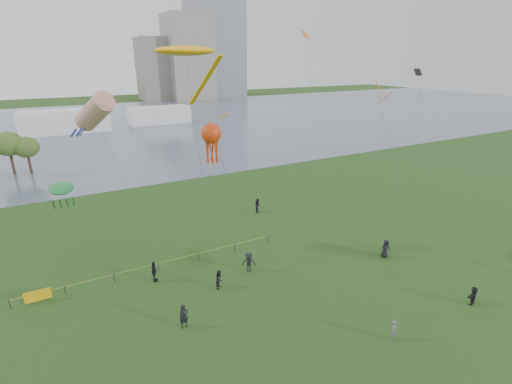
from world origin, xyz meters
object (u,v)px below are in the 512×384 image
kite_stingray (186,51)px  kite_octopus (211,135)px  fence (89,283)px  kite_flyer (394,331)px

kite_stingray → kite_octopus: (2.18, 0.38, -7.46)m
kite_octopus → fence: bearing=164.2°
kite_flyer → kite_octopus: 22.86m
kite_stingray → kite_octopus: bearing=28.6°
kite_octopus → kite_stingray: bearing=166.0°
fence → kite_flyer: 25.23m
kite_stingray → kite_octopus: size_ratio=1.52×
fence → kite_flyer: kite_flyer is taller
fence → kite_flyer: size_ratio=14.73×
fence → kite_stingray: kite_stingray is taller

